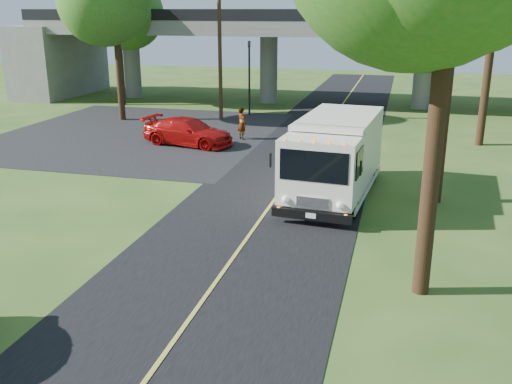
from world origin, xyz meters
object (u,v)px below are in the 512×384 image
(tree_left_far, at_px, (118,7))
(step_van, at_px, (335,155))
(red_sedan, at_px, (188,132))
(traffic_signal, at_px, (249,70))
(utility_pole, at_px, (220,51))
(pedestrian, at_px, (242,123))

(tree_left_far, height_order, step_van, tree_left_far)
(step_van, xyz_separation_m, red_sedan, (-9.04, 7.22, -0.98))
(traffic_signal, xyz_separation_m, utility_pole, (-1.50, -2.00, 1.40))
(traffic_signal, distance_m, tree_left_far, 11.75)
(tree_left_far, relative_size, pedestrian, 5.28)
(utility_pole, height_order, pedestrian, utility_pole)
(red_sedan, bearing_deg, utility_pole, 15.51)
(utility_pole, bearing_deg, traffic_signal, 53.13)
(red_sedan, bearing_deg, pedestrian, -38.57)
(step_van, bearing_deg, red_sedan, 146.35)
(utility_pole, bearing_deg, step_van, -57.60)
(utility_pole, bearing_deg, pedestrian, -61.78)
(traffic_signal, bearing_deg, step_van, -64.62)
(traffic_signal, bearing_deg, pedestrian, -78.04)
(utility_pole, xyz_separation_m, tree_left_far, (-9.29, 3.84, 2.86))
(tree_left_far, height_order, red_sedan, tree_left_far)
(utility_pole, relative_size, step_van, 1.15)
(tree_left_far, distance_m, pedestrian, 17.12)
(utility_pole, height_order, step_van, utility_pole)
(traffic_signal, distance_m, utility_pole, 2.86)
(pedestrian, bearing_deg, step_van, 167.23)
(step_van, bearing_deg, pedestrian, 129.81)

